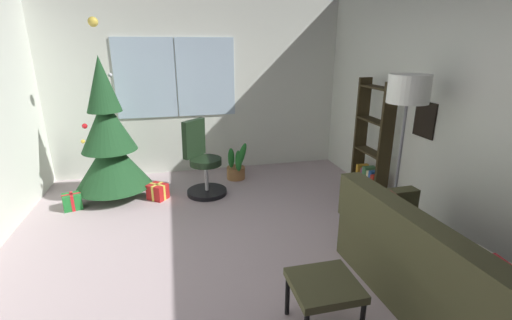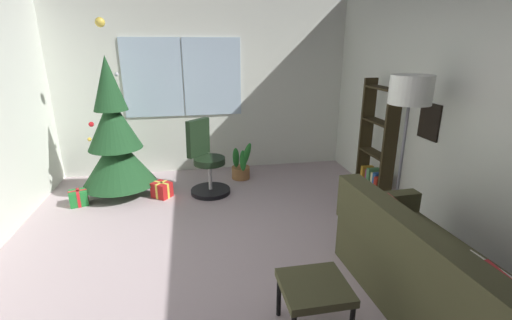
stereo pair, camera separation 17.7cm
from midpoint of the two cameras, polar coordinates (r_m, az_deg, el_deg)
name	(u,v)px [view 1 (the left image)]	position (r m, az deg, el deg)	size (l,w,h in m)	color
ground_plane	(234,280)	(3.47, -5.15, -18.79)	(4.61, 6.00, 0.10)	#B4A1A4
wall_back_with_windows	(198,86)	(5.84, -10.29, 11.74)	(4.61, 0.12, 2.80)	silver
wall_right_with_frames	(475,115)	(3.91, 30.87, 6.30)	(0.12, 6.00, 2.80)	silver
couch	(475,287)	(3.20, 30.46, -17.31)	(1.63, 2.04, 0.86)	#434228
footstool	(324,288)	(2.74, 9.04, -19.79)	(0.48, 0.46, 0.41)	#434228
holiday_tree	(109,142)	(5.13, -23.57, 2.63)	(0.99, 0.99, 2.35)	#4C331E
gift_box_red	(158,192)	(5.08, -16.58, -4.93)	(0.31, 0.31, 0.22)	red
gift_box_green	(72,201)	(5.20, -28.44, -5.93)	(0.26, 0.24, 0.21)	#1E722D
office_chair	(203,166)	(5.01, -9.63, -0.91)	(0.59, 0.59, 1.06)	black
bookshelf	(372,149)	(4.88, 17.20, 1.67)	(0.18, 0.64, 1.62)	#2C2413
floor_lamp	(407,99)	(3.82, 22.07, 9.16)	(0.41, 0.41, 1.76)	slate
potted_plant	(236,167)	(5.51, -4.11, -1.11)	(0.35, 0.40, 0.64)	#98663A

